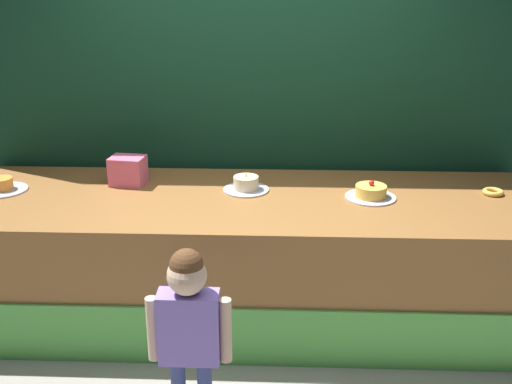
{
  "coord_description": "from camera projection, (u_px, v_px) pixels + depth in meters",
  "views": [
    {
      "loc": [
        0.22,
        -3.11,
        2.23
      ],
      "look_at": [
        0.08,
        0.36,
        0.96
      ],
      "focal_mm": 43.38,
      "sensor_mm": 36.0,
      "label": 1
    }
  ],
  "objects": [
    {
      "name": "child_figure",
      "position": [
        189.0,
        321.0,
        2.89
      ],
      "size": [
        0.4,
        0.18,
        1.04
      ],
      "color": "#3F4C8C",
      "rests_on": "ground_plane"
    },
    {
      "name": "cake_center",
      "position": [
        246.0,
        185.0,
        4.08
      ],
      "size": [
        0.3,
        0.3,
        0.13
      ],
      "color": "silver",
      "rests_on": "stage_platform"
    },
    {
      "name": "curtain_backdrop",
      "position": [
        250.0,
        77.0,
        4.39
      ],
      "size": [
        4.18,
        0.08,
        2.98
      ],
      "primitive_type": "cube",
      "color": "#113823",
      "rests_on": "ground_plane"
    },
    {
      "name": "pink_box",
      "position": [
        128.0,
        171.0,
        4.18
      ],
      "size": [
        0.25,
        0.2,
        0.19
      ],
      "primitive_type": "cube",
      "rotation": [
        0.0,
        0.0,
        -0.13
      ],
      "color": "#E8648B",
      "rests_on": "stage_platform"
    },
    {
      "name": "stage_platform",
      "position": [
        245.0,
        257.0,
        4.1
      ],
      "size": [
        3.79,
        1.21,
        0.84
      ],
      "color": "brown",
      "rests_on": "ground_plane"
    },
    {
      "name": "cake_right",
      "position": [
        371.0,
        193.0,
        3.94
      ],
      "size": [
        0.33,
        0.33,
        0.12
      ],
      "color": "silver",
      "rests_on": "stage_platform"
    },
    {
      "name": "donut",
      "position": [
        493.0,
        192.0,
        4.01
      ],
      "size": [
        0.13,
        0.13,
        0.03
      ],
      "primitive_type": "torus",
      "color": "#F2BF4C",
      "rests_on": "stage_platform"
    },
    {
      "name": "cake_left",
      "position": [
        2.0,
        186.0,
        4.07
      ],
      "size": [
        0.32,
        0.32,
        0.09
      ],
      "color": "silver",
      "rests_on": "stage_platform"
    },
    {
      "name": "ground_plane",
      "position": [
        240.0,
        363.0,
        3.69
      ],
      "size": [
        12.0,
        12.0,
        0.0
      ],
      "primitive_type": "plane",
      "color": "gray"
    }
  ]
}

